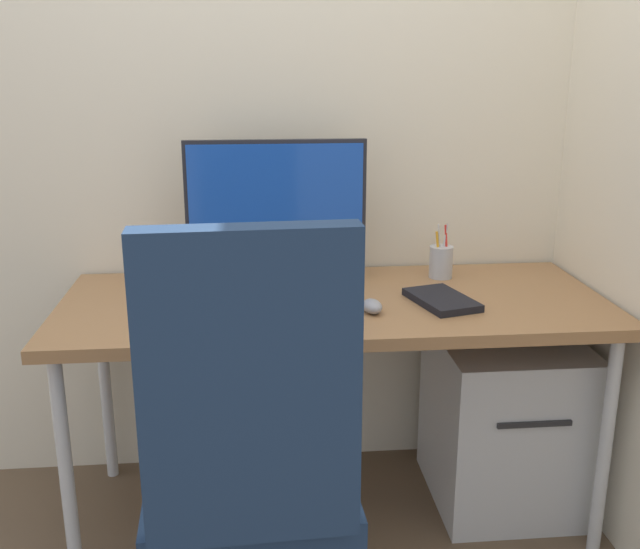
% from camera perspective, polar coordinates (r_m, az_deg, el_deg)
% --- Properties ---
extents(ground_plane, '(8.00, 8.00, 0.00)m').
position_cam_1_polar(ground_plane, '(2.58, 1.02, -17.79)').
color(ground_plane, brown).
extents(wall_back, '(2.77, 0.04, 2.80)m').
position_cam_1_polar(wall_back, '(2.52, 0.18, 15.20)').
color(wall_back, beige).
rests_on(wall_back, ground_plane).
extents(desk, '(1.67, 0.70, 0.74)m').
position_cam_1_polar(desk, '(2.27, 1.10, -3.20)').
color(desk, '#996B42').
rests_on(desk, ground_plane).
extents(office_chair, '(0.63, 0.65, 1.16)m').
position_cam_1_polar(office_chair, '(1.67, -5.48, -14.25)').
color(office_chair, black).
rests_on(office_chair, ground_plane).
extents(filing_cabinet, '(0.46, 0.51, 0.58)m').
position_cam_1_polar(filing_cabinet, '(2.58, 14.11, -10.89)').
color(filing_cabinet, silver).
rests_on(filing_cabinet, ground_plane).
extents(monitor, '(0.58, 0.12, 0.47)m').
position_cam_1_polar(monitor, '(2.34, -3.45, 5.58)').
color(monitor, black).
rests_on(monitor, desk).
extents(keyboard, '(0.43, 0.14, 0.03)m').
position_cam_1_polar(keyboard, '(2.10, -5.95, -3.00)').
color(keyboard, '#333338').
rests_on(keyboard, desk).
extents(mouse, '(0.07, 0.09, 0.04)m').
position_cam_1_polar(mouse, '(2.13, 4.10, -2.49)').
color(mouse, gray).
rests_on(mouse, desk).
extents(pen_holder, '(0.08, 0.08, 0.19)m').
position_cam_1_polar(pen_holder, '(2.49, 9.43, 1.02)').
color(pen_holder, '#B2B5BA').
rests_on(pen_holder, desk).
extents(notebook, '(0.21, 0.27, 0.02)m').
position_cam_1_polar(notebook, '(2.24, 9.47, -1.96)').
color(notebook, black).
rests_on(notebook, desk).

